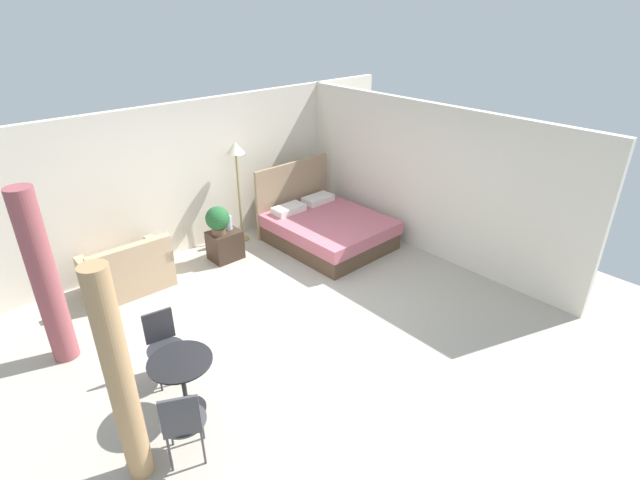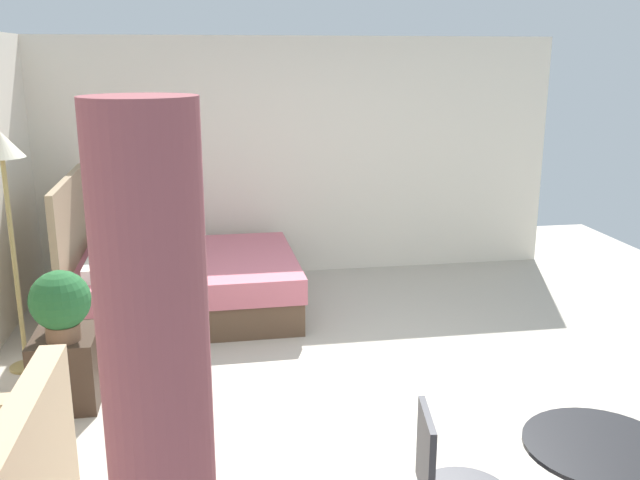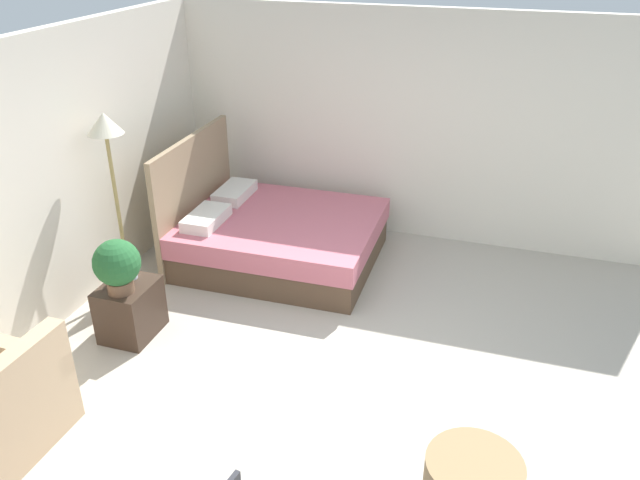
{
  "view_description": "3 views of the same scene",
  "coord_description": "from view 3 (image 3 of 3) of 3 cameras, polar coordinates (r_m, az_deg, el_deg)",
  "views": [
    {
      "loc": [
        -3.54,
        -4.51,
        4.05
      ],
      "look_at": [
        0.6,
        0.1,
        0.92
      ],
      "focal_mm": 27.13,
      "sensor_mm": 36.0,
      "label": 1
    },
    {
      "loc": [
        -4.51,
        1.03,
        2.35
      ],
      "look_at": [
        0.25,
        0.23,
        1.07
      ],
      "focal_mm": 38.98,
      "sensor_mm": 36.0,
      "label": 2
    },
    {
      "loc": [
        -3.84,
        -1.03,
        3.38
      ],
      "look_at": [
        0.48,
        0.36,
        1.04
      ],
      "focal_mm": 35.55,
      "sensor_mm": 36.0,
      "label": 3
    }
  ],
  "objects": [
    {
      "name": "nightstand",
      "position": [
        5.91,
        -16.7,
        -6.01
      ],
      "size": [
        0.52,
        0.43,
        0.51
      ],
      "color": "#38281E",
      "rests_on": "ground"
    },
    {
      "name": "vase",
      "position": [
        5.83,
        -16.87,
        -2.28
      ],
      "size": [
        0.14,
        0.14,
        0.24
      ],
      "color": "silver",
      "rests_on": "nightstand"
    },
    {
      "name": "bed",
      "position": [
        6.86,
        -4.1,
        0.44
      ],
      "size": [
        1.72,
        2.06,
        1.32
      ],
      "color": "brown",
      "rests_on": "ground"
    },
    {
      "name": "floor_lamp",
      "position": [
        6.06,
        -18.6,
        8.36
      ],
      "size": [
        0.32,
        0.32,
        1.83
      ],
      "color": "#99844C",
      "rests_on": "ground"
    },
    {
      "name": "potted_plant",
      "position": [
        5.58,
        -17.8,
        -2.11
      ],
      "size": [
        0.4,
        0.4,
        0.48
      ],
      "color": "brown",
      "rests_on": "nightstand"
    },
    {
      "name": "wall_back",
      "position": [
        5.83,
        -25.34,
        3.36
      ],
      "size": [
        8.94,
        0.12,
        2.56
      ],
      "primitive_type": "cube",
      "color": "silver",
      "rests_on": "ground"
    },
    {
      "name": "wall_right",
      "position": [
        7.2,
        8.93,
        9.9
      ],
      "size": [
        0.12,
        5.63,
        2.56
      ],
      "primitive_type": "cube",
      "color": "silver",
      "rests_on": "ground"
    },
    {
      "name": "ground_plane",
      "position": [
        5.22,
        2.16,
        -13.27
      ],
      "size": [
        8.94,
        8.63,
        0.02
      ],
      "primitive_type": "cube",
      "color": "#B2A899"
    }
  ]
}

